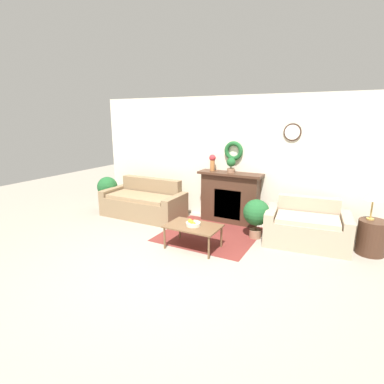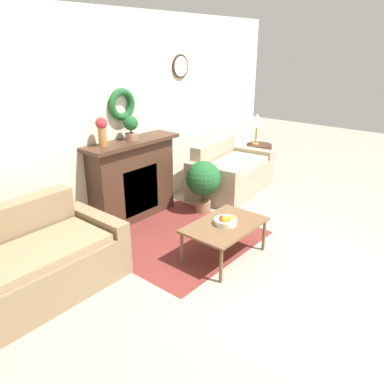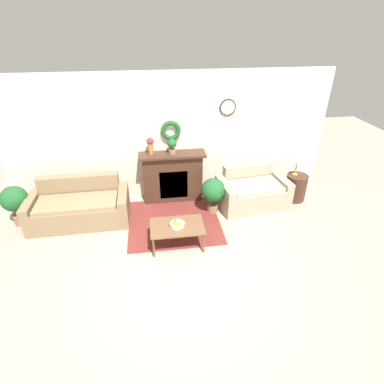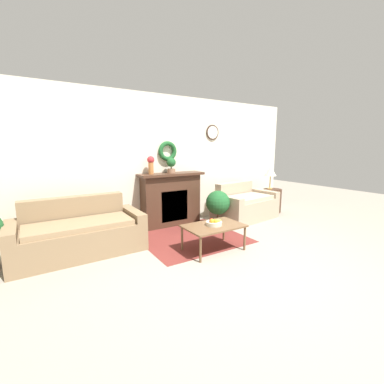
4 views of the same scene
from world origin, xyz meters
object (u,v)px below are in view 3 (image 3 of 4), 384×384
table_lamp (298,156)px  vase_on_mantel_left (150,145)px  loveseat_right (252,192)px  potted_plant_floor_by_couch (15,201)px  couch_left (80,207)px  potted_plant_on_mantel (172,145)px  coffee_table (177,228)px  potted_plant_floor_by_loveseat (213,191)px  fireplace (173,177)px  side_table_by_loveseat (296,187)px  fruit_bowl (177,224)px

table_lamp → vase_on_mantel_left: bearing=173.6°
loveseat_right → potted_plant_floor_by_couch: potted_plant_floor_by_couch is taller
couch_left → potted_plant_on_mantel: 2.21m
couch_left → loveseat_right: couch_left is taller
coffee_table → vase_on_mantel_left: vase_on_mantel_left is taller
loveseat_right → potted_plant_floor_by_loveseat: size_ratio=2.02×
fireplace → couch_left: bearing=-163.8°
side_table_by_loveseat → potted_plant_on_mantel: 2.88m
table_lamp → side_table_by_loveseat: bearing=-38.7°
coffee_table → potted_plant_floor_by_loveseat: potted_plant_floor_by_loveseat is taller
couch_left → vase_on_mantel_left: vase_on_mantel_left is taller
potted_plant_on_mantel → potted_plant_floor_by_loveseat: bearing=-38.0°
loveseat_right → fruit_bowl: (-1.73, -1.14, 0.15)m
fireplace → potted_plant_on_mantel: (0.01, -0.01, 0.73)m
table_lamp → potted_plant_on_mantel: 2.66m
potted_plant_floor_by_couch → potted_plant_floor_by_loveseat: potted_plant_floor_by_couch is taller
fruit_bowl → potted_plant_floor_by_loveseat: size_ratio=0.34×
table_lamp → potted_plant_on_mantel: bearing=172.9°
fireplace → loveseat_right: bearing=-15.3°
coffee_table → potted_plant_floor_by_couch: (-3.01, 1.09, 0.13)m
table_lamp → vase_on_mantel_left: vase_on_mantel_left is taller
couch_left → table_lamp: (4.54, 0.21, 0.72)m
table_lamp → potted_plant_on_mantel: size_ratio=1.77×
potted_plant_on_mantel → potted_plant_floor_by_loveseat: size_ratio=0.42×
fireplace → table_lamp: table_lamp is taller
couch_left → potted_plant_floor_by_loveseat: size_ratio=2.53×
vase_on_mantel_left → potted_plant_on_mantel: (0.44, -0.02, -0.03)m
side_table_by_loveseat → table_lamp: table_lamp is taller
fireplace → side_table_by_loveseat: (2.69, -0.38, -0.27)m
couch_left → coffee_table: couch_left is taller
side_table_by_loveseat → potted_plant_floor_by_loveseat: potted_plant_floor_by_loveseat is taller
table_lamp → potted_plant_floor_by_couch: size_ratio=0.69×
coffee_table → potted_plant_on_mantel: size_ratio=2.97×
couch_left → loveseat_right: size_ratio=1.25×
side_table_by_loveseat → vase_on_mantel_left: vase_on_mantel_left is taller
loveseat_right → vase_on_mantel_left: vase_on_mantel_left is taller
loveseat_right → potted_plant_floor_by_couch: 4.74m
fruit_bowl → side_table_by_loveseat: (2.76, 1.21, -0.17)m
couch_left → vase_on_mantel_left: size_ratio=5.38×
coffee_table → vase_on_mantel_left: bearing=103.0°
couch_left → vase_on_mantel_left: bearing=20.1°
fireplace → vase_on_mantel_left: (-0.44, 0.01, 0.76)m
table_lamp → couch_left: bearing=-177.3°
couch_left → potted_plant_floor_by_couch: size_ratio=2.36×
potted_plant_floor_by_couch → table_lamp: bearing=1.6°
couch_left → fruit_bowl: 2.12m
couch_left → potted_plant_floor_by_couch: bearing=176.6°
loveseat_right → table_lamp: 1.21m
fireplace → side_table_by_loveseat: bearing=-8.1°
side_table_by_loveseat → potted_plant_floor_by_loveseat: 1.94m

